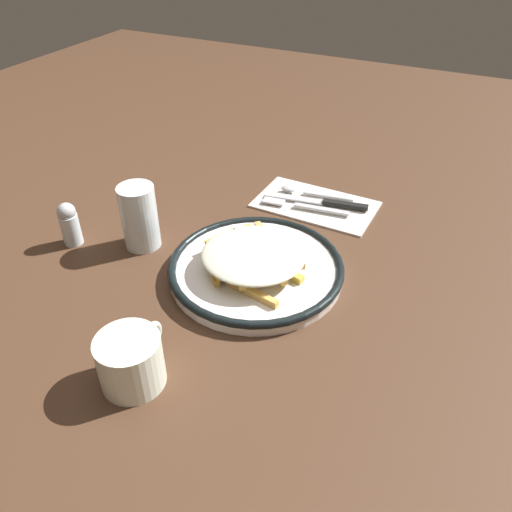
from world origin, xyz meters
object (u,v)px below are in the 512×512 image
(spoon, at_px, (304,192))
(coffee_mug, at_px, (131,361))
(fork, at_px, (305,206))
(knife, at_px, (325,202))
(water_glass, at_px, (139,217))
(salt_shaker, at_px, (69,224))
(napkin, at_px, (315,204))
(fries_heap, at_px, (253,255))
(plate, at_px, (256,268))

(spoon, height_order, coffee_mug, coffee_mug)
(fork, bearing_deg, knife, -43.34)
(water_glass, relative_size, salt_shaker, 1.43)
(water_glass, bearing_deg, napkin, -41.14)
(napkin, bearing_deg, fries_heap, 177.57)
(knife, distance_m, salt_shaker, 0.49)
(plate, bearing_deg, spoon, 5.10)
(coffee_mug, bearing_deg, fork, -5.12)
(knife, bearing_deg, fork, 136.66)
(plate, distance_m, fork, 0.23)
(spoon, bearing_deg, fries_heap, -175.33)
(napkin, height_order, fork, fork)
(coffee_mug, bearing_deg, water_glass, 34.10)
(plate, height_order, spoon, plate)
(water_glass, bearing_deg, coffee_mug, -145.90)
(spoon, xyz_separation_m, salt_shaker, (-0.34, 0.32, 0.03))
(fork, height_order, salt_shaker, salt_shaker)
(salt_shaker, bearing_deg, coffee_mug, -125.36)
(knife, height_order, coffee_mug, coffee_mug)
(water_glass, distance_m, coffee_mug, 0.31)
(fries_heap, relative_size, coffee_mug, 1.75)
(napkin, bearing_deg, salt_shaker, 132.19)
(water_glass, bearing_deg, salt_shaker, 113.58)
(knife, relative_size, salt_shaker, 2.55)
(fries_heap, bearing_deg, salt_shaker, 99.06)
(fork, xyz_separation_m, knife, (0.03, -0.03, 0.00))
(fork, bearing_deg, plate, -179.37)
(plate, height_order, water_glass, water_glass)
(fries_heap, distance_m, spoon, 0.29)
(fries_heap, distance_m, water_glass, 0.22)
(water_glass, height_order, coffee_mug, water_glass)
(coffee_mug, bearing_deg, plate, -9.88)
(knife, distance_m, coffee_mug, 0.53)
(knife, distance_m, water_glass, 0.37)
(plate, xyz_separation_m, fork, (0.23, 0.00, -0.00))
(fries_heap, distance_m, coffee_mug, 0.27)
(knife, bearing_deg, fries_heap, 173.61)
(napkin, relative_size, spoon, 1.56)
(fork, distance_m, water_glass, 0.33)
(knife, xyz_separation_m, spoon, (0.02, 0.05, 0.00))
(coffee_mug, bearing_deg, fries_heap, -9.82)
(coffee_mug, bearing_deg, salt_shaker, 54.64)
(knife, relative_size, spoon, 1.37)
(fries_heap, distance_m, salt_shaker, 0.34)
(plate, bearing_deg, water_glass, 92.49)
(napkin, relative_size, knife, 1.13)
(knife, relative_size, coffee_mug, 1.91)
(salt_shaker, bearing_deg, water_glass, -66.42)
(fork, height_order, water_glass, water_glass)
(spoon, bearing_deg, fork, -156.83)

